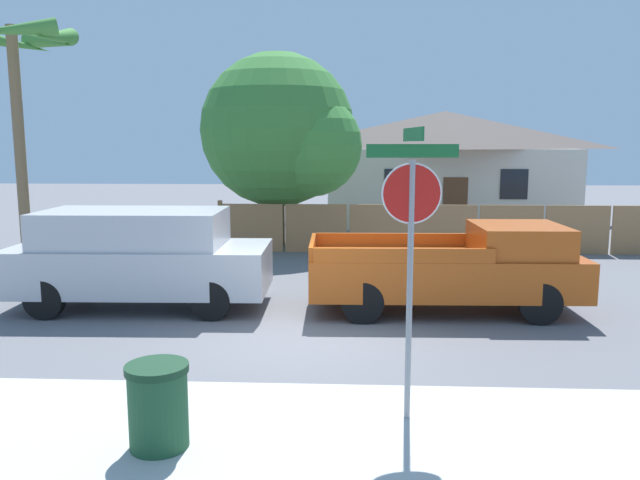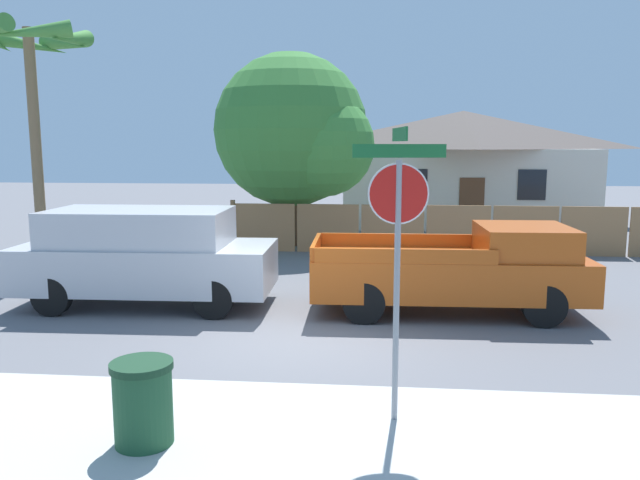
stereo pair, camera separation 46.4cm
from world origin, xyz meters
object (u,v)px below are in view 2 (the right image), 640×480
red_suv (145,254)px  stop_sign (398,224)px  orange_pickup (459,269)px  palm_tree (30,59)px  oak_tree (298,133)px  trash_bin (143,402)px  house (462,165)px

red_suv → stop_sign: size_ratio=1.49×
orange_pickup → stop_sign: 5.25m
palm_tree → stop_sign: bearing=-43.7°
orange_pickup → stop_sign: stop_sign is taller
oak_tree → trash_bin: oak_tree is taller
oak_tree → trash_bin: 13.61m
house → oak_tree: oak_tree is taller
palm_tree → stop_sign: palm_tree is taller
stop_sign → oak_tree: bearing=95.3°
oak_tree → palm_tree: bearing=-151.1°
house → red_suv: size_ratio=2.02×
red_suv → oak_tree: bearing=73.0°
palm_tree → orange_pickup: palm_tree is taller
red_suv → trash_bin: (2.12, -5.71, -0.58)m
house → trash_bin: 20.98m
orange_pickup → trash_bin: orange_pickup is taller
trash_bin → palm_tree: bearing=123.9°
palm_tree → oak_tree: bearing=28.9°
stop_sign → trash_bin: size_ratio=3.69×
palm_tree → house: bearing=39.9°
orange_pickup → trash_bin: 7.01m
orange_pickup → house: bearing=81.2°
orange_pickup → palm_tree: bearing=158.0°
house → orange_pickup: size_ratio=1.96×
orange_pickup → trash_bin: (-4.04, -5.72, -0.38)m
red_suv → trash_bin: 6.12m
palm_tree → orange_pickup: (10.56, -3.96, -4.54)m
house → trash_bin: bearing=-106.4°
palm_tree → red_suv: size_ratio=1.24×
oak_tree → orange_pickup: (4.07, -7.55, -2.69)m
oak_tree → stop_sign: bearing=-77.6°
house → orange_pickup: house is taller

